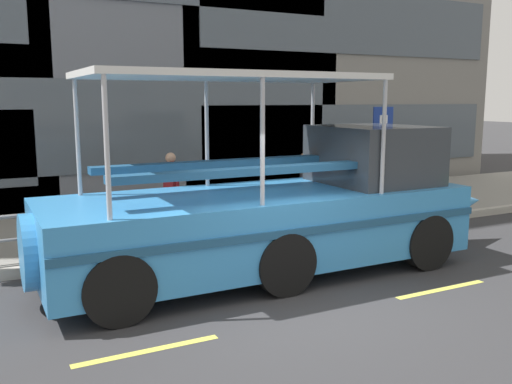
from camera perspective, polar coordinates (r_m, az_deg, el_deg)
name	(u,v)px	position (r m, az deg, el deg)	size (l,w,h in m)	color
ground_plane	(292,302)	(8.51, 3.72, -11.16)	(120.00, 120.00, 0.00)	#333335
sidewalk	(171,223)	(13.40, -8.68, -3.16)	(32.00, 4.80, 0.18)	gray
curb_edge	(212,247)	(11.14, -4.56, -5.68)	(32.00, 0.18, 0.18)	#B2ADA3
lane_centreline	(315,316)	(8.02, 6.07, -12.50)	(25.80, 0.12, 0.01)	#DBD64C
curb_guardrail	(209,211)	(11.32, -4.84, -1.95)	(10.62, 0.09, 0.86)	gray
parking_sign	(382,141)	(14.17, 12.75, 5.09)	(0.60, 0.12, 2.64)	#4C4F54
duck_tour_boat	(288,210)	(9.77, 3.30, -1.82)	(9.13, 2.52, 3.41)	#388CD1
pedestrian_near_bow	(304,177)	(13.93, 4.93, 1.55)	(0.31, 0.34, 1.50)	#1E2338
pedestrian_mid_left	(171,182)	(12.51, -8.69, 1.02)	(0.30, 0.44, 1.66)	#47423D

